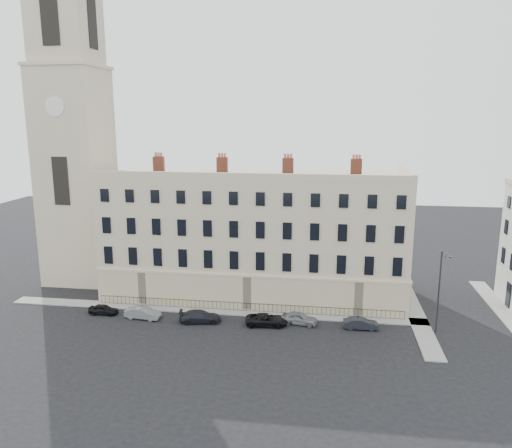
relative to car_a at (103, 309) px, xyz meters
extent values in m
plane|color=black|center=(21.85, -2.40, -0.56)|extent=(160.00, 160.00, 0.00)
cube|color=beige|center=(15.85, 9.60, 6.94)|extent=(36.00, 12.00, 15.00)
cube|color=#C2B592|center=(15.85, 3.52, 1.44)|extent=(36.10, 0.18, 4.00)
cube|color=#C2B592|center=(33.93, 9.60, 1.44)|extent=(0.18, 12.10, 4.00)
cube|color=beige|center=(15.85, 3.75, 14.84)|extent=(36.00, 0.35, 0.80)
cube|color=beige|center=(33.70, 9.60, 14.84)|extent=(0.35, 12.00, 0.80)
cube|color=brown|center=(3.85, 9.60, 15.44)|extent=(1.30, 0.70, 2.00)
cube|color=brown|center=(11.85, 9.60, 15.44)|extent=(1.30, 0.70, 2.00)
cube|color=brown|center=(19.85, 9.60, 15.44)|extent=(1.30, 0.70, 2.00)
cube|color=brown|center=(27.85, 9.60, 15.44)|extent=(1.30, 0.70, 2.00)
cube|color=beige|center=(-8.15, 11.60, 13.44)|extent=(8.00, 8.00, 28.00)
cube|color=beige|center=(-8.15, 11.60, 32.44)|extent=(7.04, 7.04, 10.00)
cube|color=black|center=(-8.15, 8.03, 32.94)|extent=(2.20, 0.14, 7.00)
cylinder|color=white|center=(-8.15, 7.54, 22.44)|extent=(2.40, 0.14, 2.40)
cube|color=gray|center=(11.85, 2.60, -0.50)|extent=(48.00, 2.00, 0.12)
cube|color=gray|center=(34.85, 5.60, -0.50)|extent=(2.00, 24.00, 0.12)
cube|color=gray|center=(44.85, 7.60, -0.50)|extent=(2.00, 20.00, 0.12)
cube|color=black|center=(15.85, 3.00, 0.46)|extent=(35.00, 0.04, 0.04)
cube|color=black|center=(15.85, 3.00, -0.44)|extent=(35.00, 0.04, 0.04)
imported|color=black|center=(0.00, 0.00, 0.00)|extent=(3.31, 1.34, 1.13)
imported|color=gray|center=(4.85, -0.53, 0.09)|extent=(4.08, 1.76, 1.31)
imported|color=black|center=(11.36, -0.63, 0.09)|extent=(4.75, 2.56, 1.31)
imported|color=black|center=(18.57, -0.42, 0.06)|extent=(4.64, 2.48, 1.24)
imported|color=gray|center=(22.04, 0.43, 0.10)|extent=(4.09, 2.19, 1.32)
imported|color=#22242D|center=(28.48, 0.07, 0.04)|extent=(3.70, 1.40, 1.21)
cylinder|color=#2D2D32|center=(36.14, 0.45, 3.76)|extent=(0.17, 0.17, 8.65)
cylinder|color=#2D2D32|center=(36.38, -0.26, 7.98)|extent=(0.63, 1.57, 0.11)
cube|color=#2D2D32|center=(36.63, -0.98, 7.93)|extent=(0.36, 0.57, 0.13)
camera|label=1|loc=(24.53, -49.83, 21.32)|focal=35.00mm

